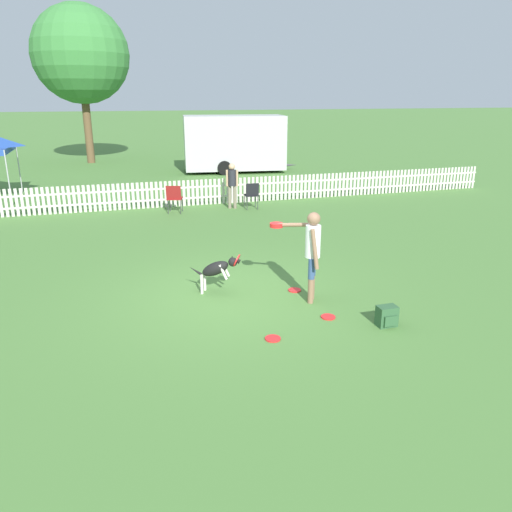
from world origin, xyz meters
name	(u,v)px	position (x,y,z in m)	size (l,w,h in m)	color
ground_plane	(231,296)	(0.00, 0.00, 0.00)	(240.00, 240.00, 0.00)	#4C7A38
handler_person	(310,246)	(1.35, -0.62, 1.08)	(0.83, 1.01, 1.71)	#8C664C
leaping_dog	(218,268)	(-0.21, 0.23, 0.51)	(0.98, 0.64, 0.83)	black
frisbee_near_handler	(273,339)	(0.19, -1.92, 0.01)	(0.25, 0.25, 0.02)	red
frisbee_near_dog	(295,290)	(1.27, -0.09, 0.01)	(0.25, 0.25, 0.02)	red
frisbee_midfield	(328,317)	(1.38, -1.44, 0.01)	(0.25, 0.25, 0.02)	red
backpack_on_grass	(387,316)	(2.18, -2.03, 0.18)	(0.33, 0.26, 0.35)	#2D5633
picket_fence	(170,194)	(0.00, 8.47, 0.45)	(25.29, 0.04, 0.90)	beige
folding_chair_blue_left	(252,193)	(2.58, 7.28, 0.55)	(0.47, 0.49, 0.91)	#333338
folding_chair_center	(174,196)	(-0.01, 7.41, 0.56)	(0.60, 0.62, 0.94)	#333338
spectator_standing	(232,182)	(1.99, 7.61, 0.92)	(0.39, 0.27, 1.53)	#7A705B
equipment_trailer	(234,142)	(4.26, 16.01, 1.44)	(5.85, 2.99, 2.75)	#B7B7B7
tree_left_grove	(81,55)	(-2.74, 21.69, 5.77)	(5.16, 5.16, 8.37)	brown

